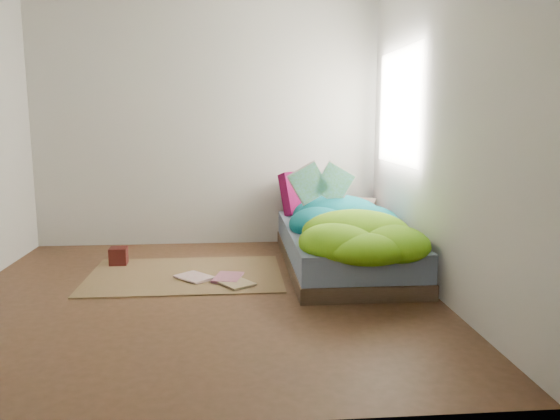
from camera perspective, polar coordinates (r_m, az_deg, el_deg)
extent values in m
cube|color=#442C1A|center=(4.14, -8.41, -8.88)|extent=(3.50, 3.50, 0.00)
cube|color=beige|center=(5.68, -7.66, 9.46)|extent=(3.50, 0.04, 2.60)
cube|color=beige|center=(2.19, -12.04, 9.33)|extent=(3.50, 0.04, 2.60)
cube|color=beige|center=(4.19, 16.08, 9.17)|extent=(0.04, 3.50, 2.60)
cube|color=white|center=(5.04, 12.29, 10.46)|extent=(0.01, 1.00, 1.20)
cube|color=#382D1F|center=(4.90, 6.55, -5.20)|extent=(1.00, 2.00, 0.12)
cube|color=slate|center=(4.86, 6.59, -3.26)|extent=(0.98, 1.96, 0.22)
cube|color=brown|center=(4.67, -9.86, -6.69)|extent=(1.60, 1.10, 0.01)
cube|color=beige|center=(5.65, 7.15, 0.29)|extent=(0.61, 0.51, 0.12)
cube|color=#430427|center=(5.53, 2.33, 1.77)|extent=(0.44, 0.32, 0.43)
cube|color=#3C0D0D|center=(5.10, -16.52, -4.62)|extent=(0.16, 0.16, 0.15)
imported|color=beige|center=(4.46, -10.01, -7.23)|extent=(0.35, 0.36, 0.02)
imported|color=#B0667E|center=(4.50, -6.79, -6.97)|extent=(0.27, 0.33, 0.03)
imported|color=tan|center=(4.28, -5.88, -7.87)|extent=(0.34, 0.36, 0.02)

